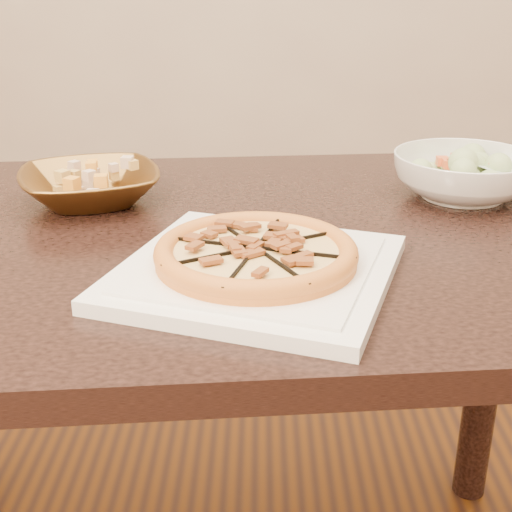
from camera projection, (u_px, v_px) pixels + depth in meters
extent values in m
cube|color=#311B17|center=(205.00, 242.00, 1.04)|extent=(1.33, 0.93, 0.04)
cylinder|color=#311B17|center=(487.00, 353.00, 1.48)|extent=(0.07, 0.07, 0.71)
cube|color=white|center=(256.00, 272.00, 0.86)|extent=(0.40, 0.40, 0.02)
cube|color=white|center=(256.00, 264.00, 0.86)|extent=(0.34, 0.34, 0.00)
cylinder|color=orange|center=(256.00, 258.00, 0.86)|extent=(0.24, 0.24, 0.01)
torus|color=orange|center=(256.00, 251.00, 0.85)|extent=(0.25, 0.25, 0.02)
cylinder|color=#E6DB75|center=(256.00, 252.00, 0.85)|extent=(0.20, 0.20, 0.01)
cube|color=black|center=(256.00, 248.00, 0.85)|extent=(0.07, 0.23, 0.01)
cube|color=black|center=(256.00, 248.00, 0.85)|extent=(0.12, 0.21, 0.01)
cube|color=black|center=(256.00, 248.00, 0.85)|extent=(0.23, 0.07, 0.01)
cube|color=black|center=(256.00, 248.00, 0.85)|extent=(0.21, 0.12, 0.01)
cube|color=brown|center=(270.00, 248.00, 0.85)|extent=(0.03, 0.02, 0.00)
cube|color=brown|center=(290.00, 247.00, 0.85)|extent=(0.02, 0.02, 0.00)
cube|color=brown|center=(307.00, 243.00, 0.86)|extent=(0.03, 0.02, 0.00)
cube|color=brown|center=(275.00, 243.00, 0.86)|extent=(0.03, 0.02, 0.00)
cube|color=brown|center=(287.00, 238.00, 0.88)|extent=(0.03, 0.03, 0.00)
cube|color=brown|center=(293.00, 231.00, 0.90)|extent=(0.03, 0.03, 0.00)
cube|color=brown|center=(268.00, 238.00, 0.88)|extent=(0.02, 0.03, 0.00)
cube|color=brown|center=(268.00, 231.00, 0.90)|extent=(0.02, 0.03, 0.00)
cube|color=brown|center=(260.00, 224.00, 0.92)|extent=(0.02, 0.02, 0.00)
cube|color=brown|center=(251.00, 235.00, 0.89)|extent=(0.02, 0.03, 0.00)
cube|color=brown|center=(238.00, 230.00, 0.90)|extent=(0.02, 0.03, 0.00)
cube|color=brown|center=(246.00, 241.00, 0.87)|extent=(0.03, 0.03, 0.00)
cube|color=brown|center=(229.00, 237.00, 0.88)|extent=(0.03, 0.03, 0.00)
cube|color=brown|center=(209.00, 236.00, 0.88)|extent=(0.03, 0.02, 0.00)
cube|color=brown|center=(233.00, 243.00, 0.86)|extent=(0.03, 0.02, 0.00)
cube|color=brown|center=(213.00, 245.00, 0.85)|extent=(0.02, 0.02, 0.00)
cube|color=brown|center=(194.00, 250.00, 0.84)|extent=(0.03, 0.02, 0.00)
cube|color=brown|center=(228.00, 250.00, 0.84)|extent=(0.03, 0.02, 0.00)
cube|color=brown|center=(215.00, 257.00, 0.82)|extent=(0.03, 0.03, 0.00)
cube|color=brown|center=(245.00, 250.00, 0.84)|extent=(0.03, 0.03, 0.00)
cube|color=brown|center=(238.00, 258.00, 0.82)|extent=(0.02, 0.03, 0.00)
cube|color=brown|center=(239.00, 267.00, 0.79)|extent=(0.02, 0.03, 0.00)
cube|color=brown|center=(254.00, 254.00, 0.83)|extent=(0.02, 0.02, 0.00)
cube|color=brown|center=(263.00, 262.00, 0.81)|extent=(0.02, 0.03, 0.00)
cube|color=brown|center=(280.00, 268.00, 0.79)|extent=(0.02, 0.03, 0.00)
cube|color=brown|center=(272.00, 255.00, 0.83)|extent=(0.03, 0.03, 0.00)
cube|color=brown|center=(292.00, 258.00, 0.82)|extent=(0.03, 0.03, 0.00)
cube|color=brown|center=(315.00, 258.00, 0.81)|extent=(0.03, 0.02, 0.00)
imported|color=brown|center=(90.00, 186.00, 1.13)|extent=(0.28, 0.28, 0.05)
cube|color=beige|center=(88.00, 161.00, 1.11)|extent=(0.03, 0.03, 0.03)
cube|color=orange|center=(97.00, 161.00, 1.12)|extent=(0.03, 0.03, 0.03)
cube|color=tan|center=(105.00, 159.00, 1.13)|extent=(0.03, 0.03, 0.03)
cube|color=beige|center=(109.00, 156.00, 1.15)|extent=(0.03, 0.03, 0.03)
cube|color=orange|center=(91.00, 160.00, 1.12)|extent=(0.03, 0.03, 0.03)
cube|color=tan|center=(91.00, 158.00, 1.14)|extent=(0.03, 0.03, 0.03)
cube|color=beige|center=(86.00, 156.00, 1.15)|extent=(0.03, 0.03, 0.03)
cube|color=orange|center=(88.00, 161.00, 1.12)|extent=(0.03, 0.03, 0.03)
cube|color=tan|center=(81.00, 160.00, 1.12)|extent=(0.03, 0.03, 0.03)
cube|color=beige|center=(71.00, 160.00, 1.12)|extent=(0.03, 0.03, 0.03)
cube|color=orange|center=(59.00, 161.00, 1.12)|extent=(0.03, 0.03, 0.03)
cube|color=tan|center=(82.00, 162.00, 1.11)|extent=(0.03, 0.03, 0.03)
cube|color=beige|center=(73.00, 164.00, 1.10)|extent=(0.03, 0.03, 0.03)
cube|color=orange|center=(68.00, 167.00, 1.09)|extent=(0.03, 0.03, 0.03)
cube|color=tan|center=(87.00, 162.00, 1.11)|extent=(0.03, 0.03, 0.03)
cube|color=beige|center=(85.00, 164.00, 1.10)|extent=(0.03, 0.03, 0.03)
cube|color=orange|center=(90.00, 167.00, 1.09)|extent=(0.03, 0.03, 0.03)
cube|color=tan|center=(101.00, 168.00, 1.08)|extent=(0.03, 0.03, 0.03)
cube|color=beige|center=(93.00, 162.00, 1.11)|extent=(0.03, 0.03, 0.03)
cube|color=orange|center=(103.00, 163.00, 1.11)|extent=(0.03, 0.03, 0.03)
imported|color=white|center=(464.00, 176.00, 1.15)|extent=(0.30, 0.30, 0.07)
sphere|color=#B9D698|center=(467.00, 143.00, 1.13)|extent=(0.04, 0.04, 0.04)
sphere|color=#B9D698|center=(478.00, 142.00, 1.14)|extent=(0.04, 0.04, 0.04)
sphere|color=#B9D698|center=(480.00, 139.00, 1.16)|extent=(0.04, 0.04, 0.04)
sphere|color=#B9D698|center=(468.00, 142.00, 1.14)|extent=(0.04, 0.04, 0.04)
sphere|color=#B9D698|center=(460.00, 138.00, 1.16)|extent=(0.04, 0.04, 0.04)
sphere|color=#B9D698|center=(466.00, 143.00, 1.13)|extent=(0.04, 0.04, 0.04)
sphere|color=#B9D698|center=(453.00, 141.00, 1.15)|extent=(0.04, 0.04, 0.04)
sphere|color=#B9D698|center=(438.00, 142.00, 1.14)|extent=(0.04, 0.04, 0.04)
sphere|color=#B9D698|center=(459.00, 144.00, 1.13)|extent=(0.04, 0.04, 0.04)
sphere|color=#B9D698|center=(452.00, 146.00, 1.11)|extent=(0.04, 0.04, 0.04)
sphere|color=#B9D698|center=(467.00, 144.00, 1.13)|extent=(0.04, 0.04, 0.04)
sphere|color=#B9D698|center=(470.00, 147.00, 1.11)|extent=(0.04, 0.04, 0.04)
sphere|color=#B9D698|center=(485.00, 150.00, 1.09)|extent=(0.04, 0.04, 0.04)
sphere|color=#B9D698|center=(477.00, 145.00, 1.12)|extent=(0.04, 0.04, 0.04)
sphere|color=#B9D698|center=(493.00, 146.00, 1.12)|extent=(0.04, 0.04, 0.04)
cube|color=orange|center=(480.00, 145.00, 1.16)|extent=(0.02, 0.02, 0.01)
cube|color=orange|center=(453.00, 144.00, 1.17)|extent=(0.02, 0.02, 0.01)
cube|color=orange|center=(445.00, 149.00, 1.13)|extent=(0.02, 0.02, 0.01)
cube|color=orange|center=(467.00, 154.00, 1.10)|extent=(0.02, 0.02, 0.01)
cube|color=orange|center=(489.00, 152.00, 1.12)|extent=(0.02, 0.02, 0.01)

